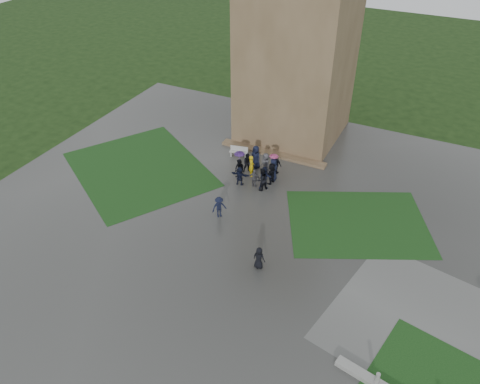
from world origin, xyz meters
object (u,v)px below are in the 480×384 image
at_px(tower, 299,29).
at_px(bench, 239,151).
at_px(pedestrian_mid, 219,207).
at_px(pedestrian_near, 259,258).

height_order(tower, bench, tower).
xyz_separation_m(tower, pedestrian_mid, (-0.11, -13.45, -8.20)).
height_order(bench, pedestrian_near, pedestrian_near).
bearing_deg(bench, tower, 55.90).
relative_size(tower, pedestrian_mid, 11.51).
xyz_separation_m(bench, pedestrian_mid, (2.29, -7.62, 0.35)).
bearing_deg(bench, pedestrian_near, -70.21).
height_order(pedestrian_mid, pedestrian_near, pedestrian_mid).
height_order(bench, pedestrian_mid, pedestrian_mid).
distance_m(tower, pedestrian_mid, 15.75).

